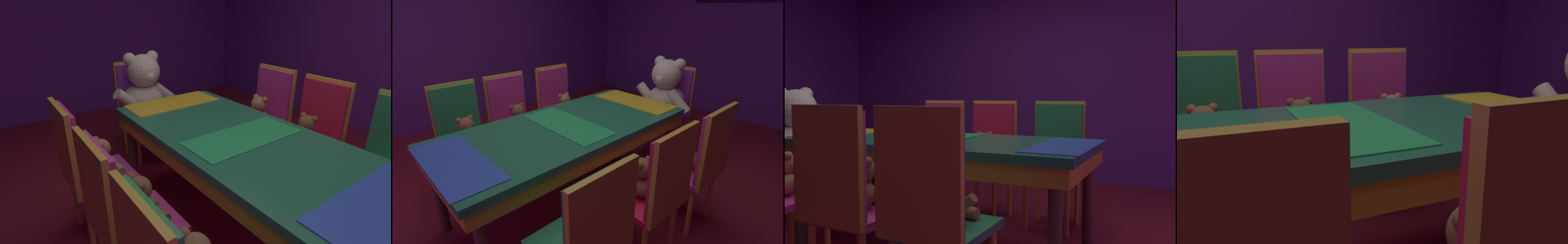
% 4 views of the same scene
% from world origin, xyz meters
% --- Properties ---
extents(ground_plane, '(7.90, 7.90, 0.00)m').
position_xyz_m(ground_plane, '(0.00, 0.00, 0.00)').
color(ground_plane, maroon).
extents(wall_back, '(5.20, 0.12, 2.80)m').
position_xyz_m(wall_back, '(0.00, 3.20, 1.40)').
color(wall_back, '#59267F').
rests_on(wall_back, ground_plane).
extents(banquet_table, '(0.90, 2.02, 0.75)m').
position_xyz_m(banquet_table, '(0.00, 0.00, 0.65)').
color(banquet_table, '#26724C').
rests_on(banquet_table, ground_plane).
extents(chair_left_1, '(0.42, 0.41, 0.98)m').
position_xyz_m(chair_left_1, '(-0.88, -0.01, 0.60)').
color(chair_left_1, '#CC338C').
rests_on(chair_left_1, ground_plane).
extents(teddy_left_1, '(0.22, 0.28, 0.27)m').
position_xyz_m(teddy_left_1, '(-0.73, -0.01, 0.57)').
color(teddy_left_1, brown).
rests_on(teddy_left_1, chair_left_1).
extents(chair_left_2, '(0.42, 0.41, 0.98)m').
position_xyz_m(chair_left_2, '(-0.87, 0.57, 0.60)').
color(chair_left_2, '#CC338C').
rests_on(chair_left_2, ground_plane).
extents(teddy_left_2, '(0.21, 0.27, 0.26)m').
position_xyz_m(teddy_left_2, '(-0.73, 0.57, 0.57)').
color(teddy_left_2, '#9E7247').
rests_on(teddy_left_2, chair_left_2).
extents(chair_right_1, '(0.42, 0.41, 0.98)m').
position_xyz_m(chair_right_1, '(0.85, 0.02, 0.60)').
color(chair_right_1, red).
rests_on(chair_right_1, ground_plane).
extents(teddy_right_1, '(0.22, 0.29, 0.27)m').
position_xyz_m(teddy_right_1, '(0.71, 0.02, 0.57)').
color(teddy_right_1, brown).
rests_on(teddy_right_1, chair_right_1).
extents(chair_right_2, '(0.42, 0.41, 0.98)m').
position_xyz_m(chair_right_2, '(0.87, 0.55, 0.60)').
color(chair_right_2, '#CC338C').
rests_on(chair_right_2, ground_plane).
extents(teddy_right_2, '(0.24, 0.31, 0.29)m').
position_xyz_m(teddy_right_2, '(0.73, 0.55, 0.58)').
color(teddy_right_2, '#9E7247').
rests_on(teddy_right_2, chair_right_2).
extents(throne_chair, '(0.41, 0.42, 0.98)m').
position_xyz_m(throne_chair, '(0.00, 1.54, 0.60)').
color(throne_chair, purple).
rests_on(throne_chair, ground_plane).
extents(king_teddy_bear, '(0.68, 0.53, 0.64)m').
position_xyz_m(king_teddy_bear, '(0.00, 1.37, 0.73)').
color(king_teddy_bear, beige).
rests_on(king_teddy_bear, throne_chair).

